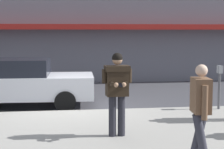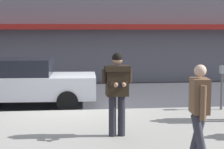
{
  "view_description": "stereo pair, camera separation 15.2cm",
  "coord_description": "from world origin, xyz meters",
  "px_view_note": "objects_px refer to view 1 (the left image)",
  "views": [
    {
      "loc": [
        -0.25,
        -10.84,
        2.39
      ],
      "look_at": [
        0.76,
        -3.09,
        1.49
      ],
      "focal_mm": 60.0,
      "sensor_mm": 36.0,
      "label": 1
    },
    {
      "loc": [
        -0.1,
        -10.86,
        2.39
      ],
      "look_at": [
        0.76,
        -3.09,
        1.49
      ],
      "focal_mm": 60.0,
      "sensor_mm": 36.0,
      "label": 2
    }
  ],
  "objects_px": {
    "man_texting_on_phone": "(117,85)",
    "parking_meter": "(219,81)",
    "pedestrian_dark_coat": "(201,107)",
    "parked_sedan_mid": "(20,83)"
  },
  "relations": [
    {
      "from": "man_texting_on_phone",
      "to": "parking_meter",
      "type": "bearing_deg",
      "value": 35.92
    },
    {
      "from": "man_texting_on_phone",
      "to": "parking_meter",
      "type": "distance_m",
      "value": 4.15
    },
    {
      "from": "man_texting_on_phone",
      "to": "pedestrian_dark_coat",
      "type": "distance_m",
      "value": 2.12
    },
    {
      "from": "parked_sedan_mid",
      "to": "pedestrian_dark_coat",
      "type": "xyz_separation_m",
      "value": [
        3.69,
        -5.87,
        0.32
      ]
    },
    {
      "from": "pedestrian_dark_coat",
      "to": "parking_meter",
      "type": "xyz_separation_m",
      "value": [
        2.15,
        4.17,
        -0.14
      ]
    },
    {
      "from": "pedestrian_dark_coat",
      "to": "parking_meter",
      "type": "height_order",
      "value": "pedestrian_dark_coat"
    },
    {
      "from": "pedestrian_dark_coat",
      "to": "parking_meter",
      "type": "bearing_deg",
      "value": 62.73
    },
    {
      "from": "man_texting_on_phone",
      "to": "parking_meter",
      "type": "height_order",
      "value": "man_texting_on_phone"
    },
    {
      "from": "parked_sedan_mid",
      "to": "man_texting_on_phone",
      "type": "relative_size",
      "value": 2.53
    },
    {
      "from": "man_texting_on_phone",
      "to": "parking_meter",
      "type": "relative_size",
      "value": 1.42
    }
  ]
}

